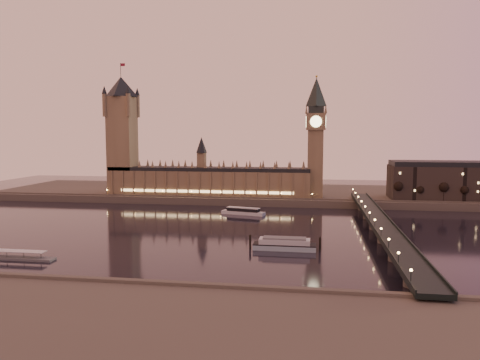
{
  "coord_description": "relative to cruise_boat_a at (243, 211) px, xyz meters",
  "views": [
    {
      "loc": [
        51.95,
        -284.38,
        60.41
      ],
      "look_at": [
        2.06,
        35.0,
        28.72
      ],
      "focal_mm": 35.0,
      "sensor_mm": 36.0,
      "label": 1
    }
  ],
  "objects": [
    {
      "name": "bare_tree_2",
      "position": [
        154.38,
        48.1,
        14.1
      ],
      "size": [
        6.88,
        6.88,
        13.98
      ],
      "color": "black",
      "rests_on": "ground"
    },
    {
      "name": "bare_tree_0",
      "position": [
        119.92,
        48.1,
        14.1
      ],
      "size": [
        6.88,
        6.88,
        13.98
      ],
      "color": "black",
      "rests_on": "ground"
    },
    {
      "name": "victoria_tower",
      "position": [
        -120.44,
        60.1,
        63.43
      ],
      "size": [
        31.68,
        31.68,
        118.0
      ],
      "color": "brown",
      "rests_on": "ground"
    },
    {
      "name": "moored_barge",
      "position": [
        37.45,
        -103.67,
        0.57
      ],
      "size": [
        37.87,
        9.32,
        6.94
      ],
      "rotation": [
        0.0,
        0.0,
        -0.0
      ],
      "color": "#92ADBA",
      "rests_on": "ground"
    },
    {
      "name": "ground",
      "position": [
        -0.44,
        -60.9,
        -2.36
      ],
      "size": [
        700.0,
        700.0,
        0.0
      ],
      "primitive_type": "plane",
      "color": "black",
      "rests_on": "ground"
    },
    {
      "name": "palace_of_westminster",
      "position": [
        -40.57,
        60.09,
        19.35
      ],
      "size": [
        180.0,
        26.62,
        52.0
      ],
      "color": "brown",
      "rests_on": "ground"
    },
    {
      "name": "westminster_bridge",
      "position": [
        91.17,
        -60.9,
        3.16
      ],
      "size": [
        13.2,
        260.0,
        15.3
      ],
      "color": "black",
      "rests_on": "ground"
    },
    {
      "name": "far_embankment",
      "position": [
        29.56,
        104.1,
        0.64
      ],
      "size": [
        560.0,
        130.0,
        6.0
      ],
      "primitive_type": "cube",
      "color": "#423D35",
      "rests_on": "ground"
    },
    {
      "name": "big_ben",
      "position": [
        53.54,
        60.09,
        61.59
      ],
      "size": [
        17.68,
        17.68,
        104.0
      ],
      "color": "brown",
      "rests_on": "ground"
    },
    {
      "name": "cruise_boat_a",
      "position": [
        0.0,
        0.0,
        0.0
      ],
      "size": [
        34.22,
        15.08,
        5.35
      ],
      "rotation": [
        0.0,
        0.0,
        -0.24
      ],
      "color": "silver",
      "rests_on": "ground"
    },
    {
      "name": "bare_tree_3",
      "position": [
        171.61,
        48.1,
        14.1
      ],
      "size": [
        6.88,
        6.88,
        13.98
      ],
      "color": "black",
      "rests_on": "ground"
    },
    {
      "name": "bare_tree_1",
      "position": [
        137.15,
        48.1,
        14.1
      ],
      "size": [
        6.88,
        6.88,
        13.98
      ],
      "color": "black",
      "rests_on": "ground"
    },
    {
      "name": "pontoon_pier",
      "position": [
        -89.87,
        -142.77,
        -1.27
      ],
      "size": [
        37.85,
        6.31,
        10.09
      ],
      "color": "#595B5E",
      "rests_on": "ground"
    }
  ]
}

